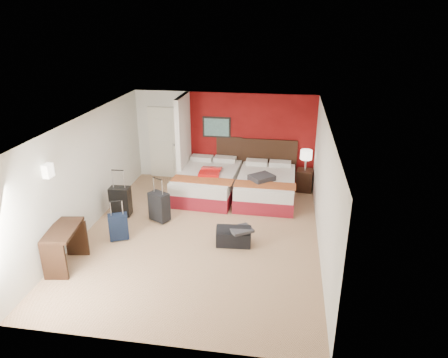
% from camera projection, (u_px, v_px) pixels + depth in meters
% --- Properties ---
extents(ground, '(6.50, 6.50, 0.00)m').
position_uv_depth(ground, '(201.00, 234.00, 8.93)').
color(ground, tan).
rests_on(ground, ground).
extents(room_walls, '(5.02, 6.52, 2.50)m').
position_uv_depth(room_walls, '(155.00, 155.00, 9.96)').
color(room_walls, silver).
rests_on(room_walls, ground).
extents(red_accent_panel, '(3.50, 0.04, 2.50)m').
position_uv_depth(red_accent_panel, '(251.00, 139.00, 11.31)').
color(red_accent_panel, maroon).
rests_on(red_accent_panel, ground).
extents(partition_wall, '(0.12, 1.20, 2.50)m').
position_uv_depth(partition_wall, '(184.00, 142.00, 11.00)').
color(partition_wall, silver).
rests_on(partition_wall, ground).
extents(entry_door, '(0.82, 0.06, 2.05)m').
position_uv_depth(entry_door, '(163.00, 143.00, 11.73)').
color(entry_door, silver).
rests_on(entry_door, ground).
extents(bed_left, '(1.62, 2.22, 0.64)m').
position_uv_depth(bed_left, '(208.00, 183.00, 10.80)').
color(bed_left, silver).
rests_on(bed_left, ground).
extents(bed_right, '(1.48, 2.09, 0.62)m').
position_uv_depth(bed_right, '(266.00, 187.00, 10.55)').
color(bed_right, white).
rests_on(bed_right, ground).
extents(red_suitcase_open, '(0.55, 0.74, 0.09)m').
position_uv_depth(red_suitcase_open, '(210.00, 171.00, 10.56)').
color(red_suitcase_open, '#BA100F').
rests_on(red_suitcase_open, bed_left).
extents(jacket_bundle, '(0.71, 0.70, 0.13)m').
position_uv_depth(jacket_bundle, '(262.00, 178.00, 10.14)').
color(jacket_bundle, '#333237').
rests_on(jacket_bundle, bed_right).
extents(nightstand, '(0.45, 0.45, 0.59)m').
position_uv_depth(nightstand, '(304.00, 180.00, 11.04)').
color(nightstand, black).
rests_on(nightstand, ground).
extents(table_lamp, '(0.34, 0.34, 0.55)m').
position_uv_depth(table_lamp, '(306.00, 160.00, 10.83)').
color(table_lamp, silver).
rests_on(table_lamp, nightstand).
extents(suitcase_black, '(0.47, 0.31, 0.69)m').
position_uv_depth(suitcase_black, '(121.00, 202.00, 9.63)').
color(suitcase_black, black).
rests_on(suitcase_black, ground).
extents(suitcase_charcoal, '(0.53, 0.46, 0.66)m').
position_uv_depth(suitcase_charcoal, '(159.00, 208.00, 9.40)').
color(suitcase_charcoal, black).
rests_on(suitcase_charcoal, ground).
extents(suitcase_navy, '(0.46, 0.38, 0.55)m').
position_uv_depth(suitcase_navy, '(119.00, 228.00, 8.63)').
color(suitcase_navy, black).
rests_on(suitcase_navy, ground).
extents(duffel_bag, '(0.73, 0.43, 0.36)m').
position_uv_depth(duffel_bag, '(234.00, 237.00, 8.48)').
color(duffel_bag, black).
rests_on(duffel_bag, ground).
extents(jacket_draped, '(0.57, 0.55, 0.06)m').
position_uv_depth(jacket_draped, '(241.00, 229.00, 8.33)').
color(jacket_draped, '#343338').
rests_on(jacket_draped, duffel_bag).
extents(desk, '(0.63, 1.04, 0.81)m').
position_uv_depth(desk, '(65.00, 248.00, 7.64)').
color(desk, black).
rests_on(desk, ground).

